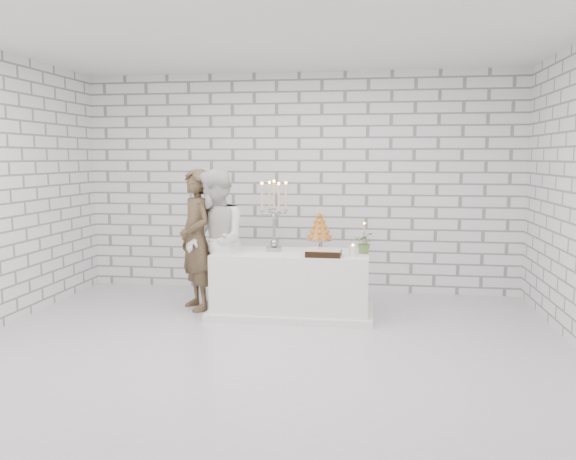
% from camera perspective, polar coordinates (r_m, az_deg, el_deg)
% --- Properties ---
extents(ground, '(6.00, 5.00, 0.01)m').
position_cam_1_polar(ground, '(5.81, -2.09, -11.45)').
color(ground, silver).
rests_on(ground, ground).
extents(ceiling, '(6.00, 5.00, 0.01)m').
position_cam_1_polar(ceiling, '(5.62, -2.24, 18.95)').
color(ceiling, white).
rests_on(ceiling, ground).
extents(wall_back, '(6.00, 0.01, 3.00)m').
position_cam_1_polar(wall_back, '(7.98, 1.08, 4.65)').
color(wall_back, white).
rests_on(wall_back, ground).
extents(wall_front, '(6.00, 0.01, 3.00)m').
position_cam_1_polar(wall_front, '(3.09, -10.53, 0.46)').
color(wall_front, white).
rests_on(wall_front, ground).
extents(cake_table, '(1.80, 0.80, 0.75)m').
position_cam_1_polar(cake_table, '(6.84, 0.35, -5.31)').
color(cake_table, white).
rests_on(cake_table, ground).
extents(groom, '(0.71, 0.74, 1.71)m').
position_cam_1_polar(groom, '(7.10, -9.05, -0.98)').
color(groom, '#463420').
rests_on(groom, ground).
extents(bride, '(0.96, 1.05, 1.73)m').
position_cam_1_polar(bride, '(6.84, -7.19, -1.17)').
color(bride, white).
rests_on(bride, ground).
extents(candelabra, '(0.42, 0.42, 0.84)m').
position_cam_1_polar(candelabra, '(6.79, -1.39, 1.42)').
color(candelabra, '#9E9DA7').
rests_on(candelabra, cake_table).
extents(croquembouche, '(0.33, 0.33, 0.47)m').
position_cam_1_polar(croquembouche, '(6.78, 3.14, -0.17)').
color(croquembouche, '#93551A').
rests_on(croquembouche, cake_table).
extents(chocolate_cake, '(0.39, 0.29, 0.08)m').
position_cam_1_polar(chocolate_cake, '(6.50, 3.54, -2.25)').
color(chocolate_cake, black).
rests_on(chocolate_cake, cake_table).
extents(pillar_candle, '(0.08, 0.08, 0.12)m').
position_cam_1_polar(pillar_candle, '(6.51, 6.43, -2.08)').
color(pillar_candle, white).
rests_on(pillar_candle, cake_table).
extents(extra_taper, '(0.08, 0.08, 0.32)m').
position_cam_1_polar(extra_taper, '(6.89, 7.53, -0.74)').
color(extra_taper, beige).
rests_on(extra_taper, cake_table).
extents(flowers, '(0.25, 0.22, 0.25)m').
position_cam_1_polar(flowers, '(6.72, 7.60, -1.24)').
color(flowers, '#45743D').
rests_on(flowers, cake_table).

